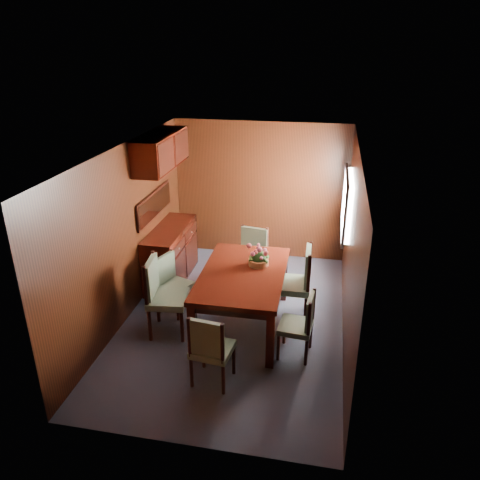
% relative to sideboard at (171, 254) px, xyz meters
% --- Properties ---
extents(ground, '(4.50, 4.50, 0.00)m').
position_rel_sideboard_xyz_m(ground, '(1.25, -1.00, -0.45)').
color(ground, '#383C4D').
rests_on(ground, ground).
extents(room_shell, '(3.06, 4.52, 2.41)m').
position_rel_sideboard_xyz_m(room_shell, '(1.15, -0.67, 1.18)').
color(room_shell, black).
rests_on(room_shell, ground).
extents(sideboard, '(0.48, 1.40, 0.90)m').
position_rel_sideboard_xyz_m(sideboard, '(0.00, 0.00, 0.00)').
color(sideboard, black).
rests_on(sideboard, ground).
extents(dining_table, '(1.11, 1.76, 0.82)m').
position_rel_sideboard_xyz_m(dining_table, '(1.39, -1.10, 0.25)').
color(dining_table, black).
rests_on(dining_table, ground).
extents(chair_left_near, '(0.55, 0.57, 1.08)m').
position_rel_sideboard_xyz_m(chair_left_near, '(0.37, -1.44, 0.15)').
color(chair_left_near, black).
rests_on(chair_left_near, ground).
extents(chair_left_far, '(0.51, 0.53, 0.87)m').
position_rel_sideboard_xyz_m(chair_left_far, '(0.31, -0.90, 0.04)').
color(chair_left_far, black).
rests_on(chair_left_far, ground).
extents(chair_right_near, '(0.43, 0.45, 0.87)m').
position_rel_sideboard_xyz_m(chair_right_near, '(2.22, -1.61, 0.03)').
color(chair_right_near, black).
rests_on(chair_right_near, ground).
extents(chair_right_far, '(0.50, 0.53, 1.08)m').
position_rel_sideboard_xyz_m(chair_right_far, '(2.10, -0.74, 0.15)').
color(chair_right_far, black).
rests_on(chair_right_far, ground).
extents(chair_head, '(0.48, 0.47, 0.92)m').
position_rel_sideboard_xyz_m(chair_head, '(1.26, -2.34, 0.06)').
color(chair_head, black).
rests_on(chair_head, ground).
extents(chair_foot, '(0.53, 0.52, 0.98)m').
position_rel_sideboard_xyz_m(chair_foot, '(1.32, 0.03, 0.09)').
color(chair_foot, black).
rests_on(chair_foot, ground).
extents(flower_centerpiece, '(0.29, 0.29, 0.29)m').
position_rel_sideboard_xyz_m(flower_centerpiece, '(1.56, -0.84, 0.51)').
color(flower_centerpiece, '#BD6C39').
rests_on(flower_centerpiece, dining_table).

